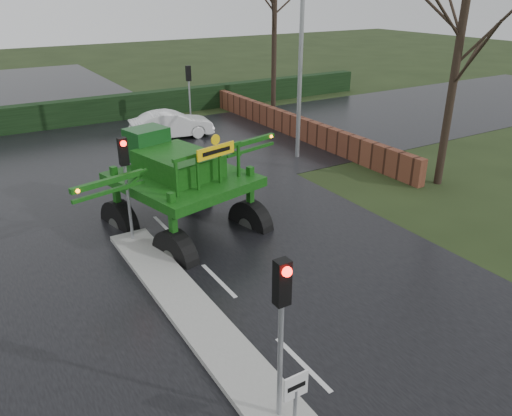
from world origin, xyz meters
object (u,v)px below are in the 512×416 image
traffic_signal_near (282,308)px  street_light_right (296,27)px  crop_sprayer (167,191)px  white_sedan (172,138)px  traffic_signal_mid (125,168)px  keep_left_sign (296,394)px  traffic_signal_far (189,82)px

traffic_signal_near → street_light_right: street_light_right is taller
crop_sprayer → white_sedan: (5.13, 12.19, -2.13)m
street_light_right → white_sedan: (-3.61, 6.30, -5.99)m
traffic_signal_mid → street_light_right: 11.05m
traffic_signal_near → street_light_right: size_ratio=0.35×
keep_left_sign → traffic_signal_mid: bearing=90.0°
keep_left_sign → traffic_signal_far: (7.80, 21.51, 1.53)m
keep_left_sign → traffic_signal_far: traffic_signal_far is taller
keep_left_sign → traffic_signal_far: bearing=70.1°
traffic_signal_near → traffic_signal_far: size_ratio=1.00×
traffic_signal_near → crop_sprayer: (0.75, 7.11, -0.46)m
street_light_right → white_sedan: bearing=119.8°
keep_left_sign → traffic_signal_mid: 9.12m
keep_left_sign → street_light_right: 17.23m
traffic_signal_mid → white_sedan: 12.57m
keep_left_sign → traffic_signal_near: bearing=90.0°
street_light_right → keep_left_sign: bearing=-125.1°
traffic_signal_mid → traffic_signal_near: bearing=-90.0°
keep_left_sign → traffic_signal_near: traffic_signal_near is taller
crop_sprayer → street_light_right: bearing=20.5°
keep_left_sign → traffic_signal_near: 1.61m
keep_left_sign → traffic_signal_mid: size_ratio=0.38×
traffic_signal_far → white_sedan: bearing=41.8°
traffic_signal_near → street_light_right: (9.49, 13.01, 3.40)m
white_sedan → traffic_signal_far: bearing=-39.4°
white_sedan → street_light_right: bearing=-141.3°
street_light_right → white_sedan: size_ratio=2.25×
traffic_signal_far → street_light_right: street_light_right is taller
keep_left_sign → white_sedan: bearing=73.4°
keep_left_sign → traffic_signal_near: (0.00, 0.49, 1.53)m
traffic_signal_far → white_sedan: traffic_signal_far is taller
traffic_signal_far → traffic_signal_mid: bearing=58.1°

